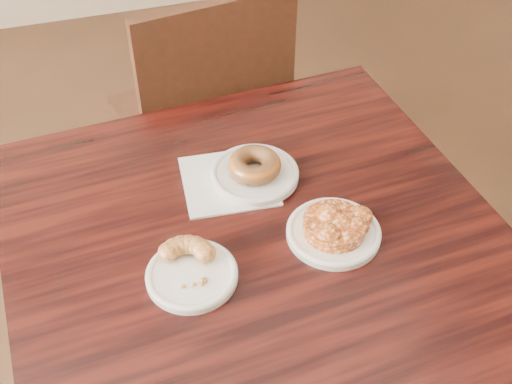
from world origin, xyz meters
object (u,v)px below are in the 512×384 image
object	(u,v)px
cafe_table	(258,356)
chair_far	(197,120)
glazed_donut	(255,165)
apple_fritter	(335,223)
cruller_fragment	(191,267)

from	to	relation	value
cafe_table	chair_far	size ratio (longest dim) A/B	0.94
glazed_donut	apple_fritter	size ratio (longest dim) A/B	0.65
cruller_fragment	glazed_donut	bearing A→B (deg)	50.14
chair_far	glazed_donut	distance (m)	0.69
cafe_table	cruller_fragment	distance (m)	0.43
cafe_table	chair_far	bearing A→B (deg)	82.34
glazed_donut	apple_fritter	distance (m)	0.20
chair_far	cruller_fragment	size ratio (longest dim) A/B	7.80
apple_fritter	glazed_donut	bearing A→B (deg)	115.65
cafe_table	glazed_donut	distance (m)	0.44
chair_far	apple_fritter	world-z (taller)	chair_far
glazed_donut	cruller_fragment	size ratio (longest dim) A/B	0.86
apple_fritter	cruller_fragment	world-z (taller)	apple_fritter
apple_fritter	chair_far	bearing A→B (deg)	95.65
glazed_donut	cruller_fragment	xyz separation A→B (m)	(-0.17, -0.20, -0.01)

